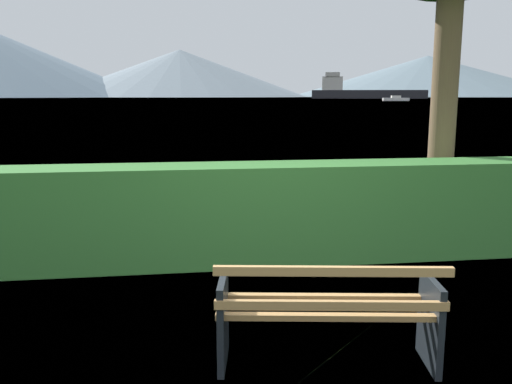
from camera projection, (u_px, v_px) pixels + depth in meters
name	position (u px, v px, depth m)	size (l,w,h in m)	color
ground_plane	(325.00, 362.00, 4.11)	(1400.00, 1400.00, 0.00)	#4C6B33
water_surface	(182.00, 99.00, 303.12)	(620.00, 620.00, 0.00)	slate
park_bench	(327.00, 313.00, 3.97)	(1.71, 0.82, 0.87)	tan
hedge_row	(269.00, 213.00, 6.56)	(13.62, 0.73, 1.20)	#387A33
cargo_ship_large	(360.00, 91.00, 305.25)	(63.96, 26.96, 14.69)	#232328
fishing_boat_near	(396.00, 99.00, 184.35)	(9.22, 4.81, 1.83)	silver
distant_hills	(109.00, 63.00, 539.58)	(840.05, 381.34, 80.02)	slate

